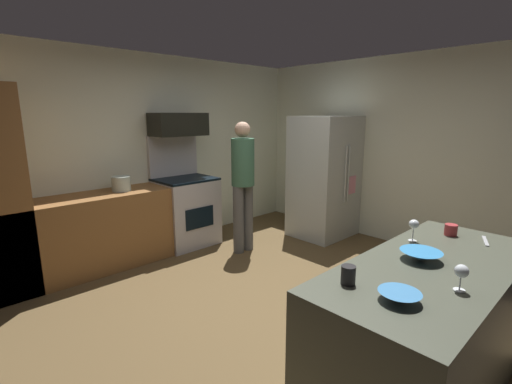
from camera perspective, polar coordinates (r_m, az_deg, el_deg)
The scene contains 17 objects.
ground_plane at distance 3.74m, azimuth 2.54°, elevation -16.99°, with size 5.20×4.80×0.02m, color brown.
wall_back at distance 5.19m, azimuth -16.38°, elevation 6.07°, with size 5.20×0.12×2.60m, color silver.
wall_right at distance 5.42m, azimuth 21.77°, elevation 5.94°, with size 0.12×4.80×2.60m, color silver.
lower_cabinet_run at distance 4.68m, azimuth -23.53°, elevation -5.76°, with size 2.40×0.60×0.90m, color brown.
oven_range at distance 5.15m, azimuth -11.10°, elevation -2.57°, with size 0.76×0.65×1.52m.
microwave at distance 5.06m, azimuth -12.17°, elevation 10.45°, with size 0.74×0.38×0.31m, color black.
refrigerator at distance 5.47m, azimuth 10.76°, elevation 2.36°, with size 0.89×0.78×1.79m.
person_cook at distance 4.69m, azimuth -2.09°, elevation 1.86°, with size 0.31×0.30×1.72m.
counter_island at distance 2.74m, azimuth 25.51°, elevation -18.91°, with size 1.87×0.80×0.90m, color #494C3E.
mixing_bowl_large at distance 2.56m, azimuth 24.68°, elevation -9.15°, with size 0.26×0.26×0.06m, color #2F7BB9.
mixing_bowl_small at distance 2.00m, azimuth 21.80°, elevation -15.15°, with size 0.21×0.21×0.05m, color teal.
wine_glass_near at distance 2.21m, azimuth 29.82°, elevation -11.00°, with size 0.07×0.07×0.15m.
wine_glass_mid at distance 2.87m, azimuth 23.77°, elevation -4.85°, with size 0.07×0.07×0.16m.
mug_coffee at distance 3.16m, azimuth 28.53°, elevation -5.30°, with size 0.09×0.09×0.09m, color #A13032.
mug_tea at distance 2.08m, azimuth 14.43°, elevation -12.63°, with size 0.08×0.08×0.10m, color black.
knife_chef at distance 3.15m, azimuth 32.63°, elevation -6.57°, with size 0.23×0.02×0.01m, color #B7BABF.
stock_pot at distance 4.66m, azimuth -20.62°, elevation 1.25°, with size 0.22×0.22×0.18m, color #B0C3B8.
Camera 1 is at (-2.36, -2.25, 1.82)m, focal length 25.20 mm.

